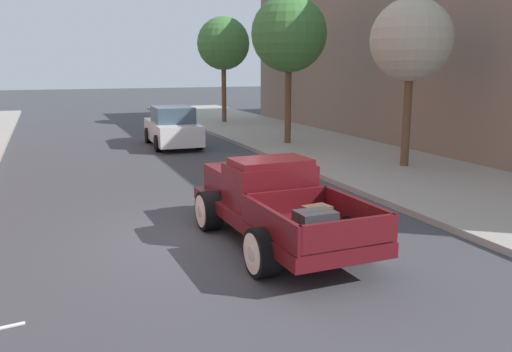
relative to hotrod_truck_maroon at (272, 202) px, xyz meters
The scene contains 8 objects.
ground_plane 1.34m from the hotrod_truck_maroon, 152.07° to the left, with size 140.00×140.00×0.00m, color #3D3D42.
sidewalk_right 6.33m from the hotrod_truck_maroon, ahead, with size 5.50×64.00×0.15m, color #9E998E.
building_right_storefront 17.84m from the hotrod_truck_maroon, 30.69° to the left, with size 12.00×28.00×8.82m, color #7F6B5B.
hotrod_truck_maroon is the anchor object (origin of this frame).
car_background_white 12.69m from the hotrod_truck_maroon, 85.69° to the left, with size 1.99×4.36×1.65m.
street_tree_nearest 8.90m from the hotrod_truck_maroon, 35.95° to the left, with size 2.51×2.51×5.17m.
street_tree_second 12.75m from the hotrod_truck_maroon, 63.73° to the left, with size 3.03×3.03×5.89m.
street_tree_third 20.92m from the hotrod_truck_maroon, 74.37° to the left, with size 2.90×2.90×5.78m.
Camera 1 is at (-2.90, -9.57, 3.31)m, focal length 37.48 mm.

